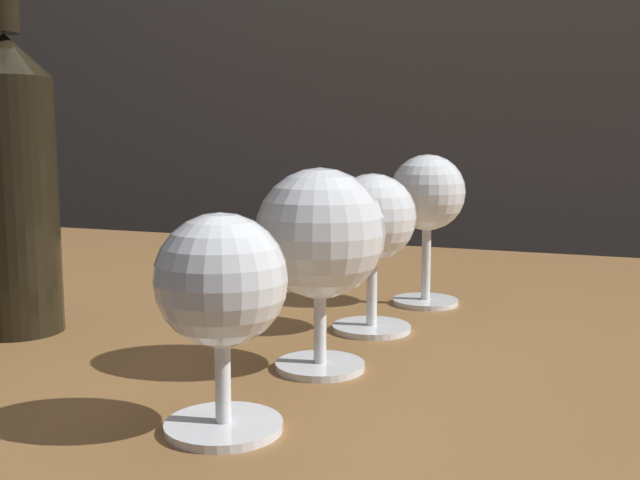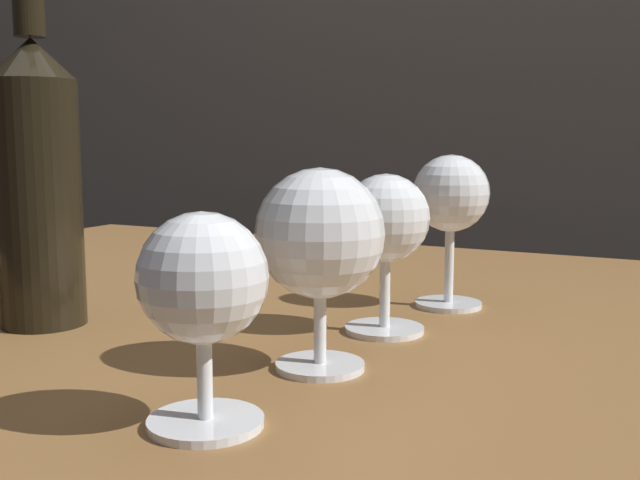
% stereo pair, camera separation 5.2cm
% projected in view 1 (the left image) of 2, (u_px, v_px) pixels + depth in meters
% --- Properties ---
extents(dining_table, '(1.32, 0.86, 0.70)m').
position_uv_depth(dining_table, '(299.00, 386.00, 0.76)').
color(dining_table, brown).
rests_on(dining_table, ground_plane).
extents(wine_glass_port, '(0.07, 0.07, 0.12)m').
position_uv_depth(wine_glass_port, '(221.00, 289.00, 0.41)').
color(wine_glass_port, white).
rests_on(wine_glass_port, dining_table).
extents(wine_glass_rose, '(0.09, 0.09, 0.14)m').
position_uv_depth(wine_glass_rose, '(320.00, 236.00, 0.52)').
color(wine_glass_rose, white).
rests_on(wine_glass_rose, dining_table).
extents(wine_glass_chardonnay, '(0.07, 0.07, 0.13)m').
position_uv_depth(wine_glass_chardonnay, '(372.00, 223.00, 0.63)').
color(wine_glass_chardonnay, white).
rests_on(wine_glass_chardonnay, dining_table).
extents(wine_glass_cabernet, '(0.07, 0.07, 0.15)m').
position_uv_depth(wine_glass_cabernet, '(427.00, 198.00, 0.73)').
color(wine_glass_cabernet, white).
rests_on(wine_glass_cabernet, dining_table).
extents(wine_bottle, '(0.07, 0.07, 0.34)m').
position_uv_depth(wine_bottle, '(11.00, 176.00, 0.62)').
color(wine_bottle, black).
rests_on(wine_bottle, dining_table).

